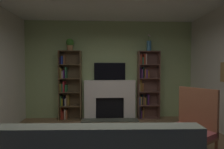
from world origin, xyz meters
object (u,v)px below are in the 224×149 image
object	(u,v)px
potted_plant	(70,44)
vase_with_flowers	(149,46)
fireplace	(110,99)
armchair	(191,125)
tv	(110,71)
bookshelf_left	(68,87)
bookshelf_right	(146,85)

from	to	relation	value
potted_plant	vase_with_flowers	xyz separation A→B (m)	(2.25, 0.00, -0.03)
fireplace	armchair	bearing A→B (deg)	-61.17
fireplace	tv	size ratio (longest dim) A/B	1.73
fireplace	vase_with_flowers	world-z (taller)	vase_with_flowers
fireplace	potted_plant	xyz separation A→B (m)	(-1.12, -0.05, 1.56)
potted_plant	bookshelf_left	bearing A→B (deg)	146.56
bookshelf_left	armchair	world-z (taller)	bookshelf_left
bookshelf_left	bookshelf_right	world-z (taller)	same
tv	bookshelf_left	world-z (taller)	bookshelf_left
tv	vase_with_flowers	size ratio (longest dim) A/B	1.86
bookshelf_right	armchair	size ratio (longest dim) A/B	1.73
fireplace	bookshelf_left	distance (m)	1.24
vase_with_flowers	tv	bearing A→B (deg)	173.92
tv	vase_with_flowers	xyz separation A→B (m)	(1.12, -0.12, 0.74)
vase_with_flowers	bookshelf_left	bearing A→B (deg)	178.90
bookshelf_left	potted_plant	size ratio (longest dim) A/B	5.68
bookshelf_right	vase_with_flowers	size ratio (longest dim) A/B	3.99
armchair	bookshelf_left	bearing A→B (deg)	137.45
fireplace	bookshelf_left	xyz separation A→B (m)	(-1.19, -0.01, 0.35)
bookshelf_right	armchair	bearing A→B (deg)	-85.57
vase_with_flowers	armchair	size ratio (longest dim) A/B	0.43
tv	armchair	distance (m)	2.73
fireplace	potted_plant	size ratio (longest dim) A/B	4.58
tv	bookshelf_right	xyz separation A→B (m)	(1.05, -0.07, -0.39)
fireplace	armchair	world-z (taller)	armchair
fireplace	potted_plant	world-z (taller)	potted_plant
tv	armchair	world-z (taller)	tv
potted_plant	armchair	world-z (taller)	potted_plant
tv	potted_plant	xyz separation A→B (m)	(-1.12, -0.12, 0.77)
fireplace	tv	bearing A→B (deg)	90.00
bookshelf_right	armchair	world-z (taller)	bookshelf_right
fireplace	bookshelf_right	distance (m)	1.13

